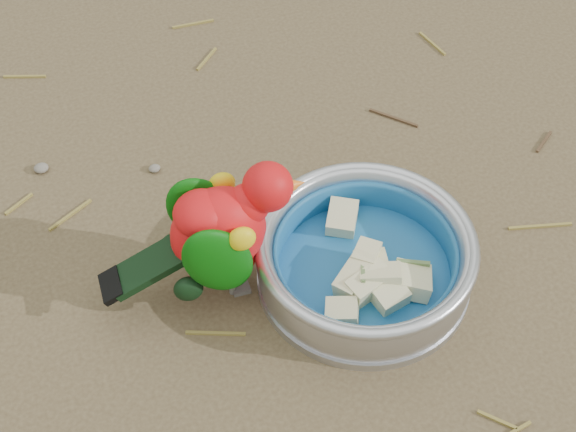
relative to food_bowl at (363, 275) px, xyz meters
name	(u,v)px	position (x,y,z in m)	size (l,w,h in m)	color
ground	(260,296)	(-0.10, 0.02, -0.01)	(60.00, 60.00, 0.00)	brown
food_bowl	(363,275)	(0.00, 0.00, 0.00)	(0.21, 0.21, 0.02)	#B2B2BA
bowl_wall	(365,256)	(0.00, 0.00, 0.03)	(0.21, 0.21, 0.04)	#B2B2BA
fruit_wedges	(365,261)	(0.00, 0.00, 0.02)	(0.13, 0.13, 0.03)	beige
lory_parrot	(223,238)	(-0.13, 0.04, 0.07)	(0.09, 0.18, 0.15)	red
ground_debris	(255,288)	(-0.11, 0.03, -0.01)	(0.90, 0.80, 0.01)	olive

